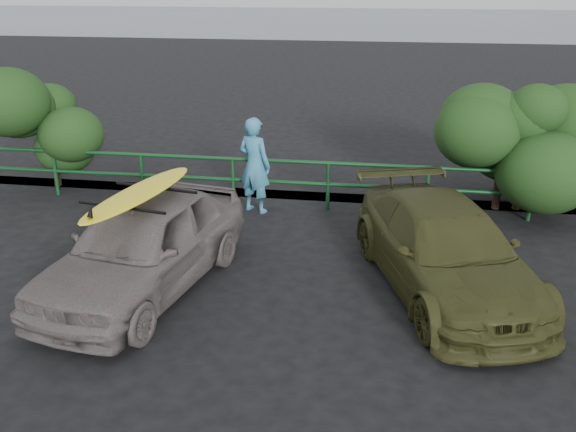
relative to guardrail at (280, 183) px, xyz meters
name	(u,v)px	position (x,y,z in m)	size (l,w,h in m)	color
ground	(218,329)	(0.00, -5.00, -0.52)	(80.00, 80.00, 0.00)	black
ocean	(374,21)	(0.00, 55.00, -0.52)	(200.00, 200.00, 0.00)	slate
guardrail	(280,183)	(0.00, 0.00, 0.00)	(14.00, 0.08, 1.04)	#134420
shrub_left	(68,134)	(-4.80, 0.40, 0.76)	(3.20, 2.40, 2.56)	#204318
shrub_right	(531,153)	(5.00, 0.50, 0.72)	(3.20, 2.40, 2.49)	#204318
sedan	(144,245)	(-1.41, -4.00, 0.22)	(1.76, 4.37, 1.49)	slate
olive_vehicle	(445,249)	(3.12, -3.27, 0.15)	(1.88, 4.62, 1.34)	#3C3D1B
man	(255,165)	(-0.46, -0.31, 0.46)	(0.72, 0.47, 1.96)	teal
roof_rack	(139,197)	(-1.41, -4.00, 0.99)	(1.41, 0.99, 0.05)	black
surfboard	(139,193)	(-1.41, -4.00, 1.06)	(0.58, 2.80, 0.08)	yellow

